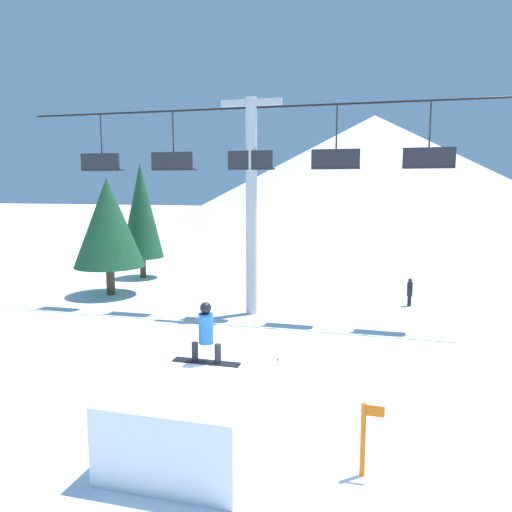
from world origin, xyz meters
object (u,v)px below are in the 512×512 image
object	(u,v)px
snow_ramp	(195,414)
snowboarder	(206,333)
trail_marker	(364,437)
pine_tree_near	(108,223)
distant_skier	(410,291)

from	to	relation	value
snow_ramp	snowboarder	bearing A→B (deg)	96.16
snow_ramp	trail_marker	xyz separation A→B (m)	(3.28, -0.07, 0.02)
pine_tree_near	distant_skier	xyz separation A→B (m)	(13.77, 1.31, -2.79)
distant_skier	trail_marker	bearing A→B (deg)	-95.30
snowboarder	snow_ramp	bearing A→B (deg)	-83.84
snow_ramp	trail_marker	distance (m)	3.28
snowboarder	trail_marker	world-z (taller)	snowboarder
trail_marker	pine_tree_near	bearing A→B (deg)	135.61
snow_ramp	distant_skier	distance (m)	14.23
snowboarder	distant_skier	size ratio (longest dim) A/B	1.21
trail_marker	distant_skier	xyz separation A→B (m)	(1.26, 13.56, -0.07)
trail_marker	distant_skier	bearing A→B (deg)	84.70
snow_ramp	trail_marker	size ratio (longest dim) A/B	2.41
snow_ramp	snowboarder	xyz separation A→B (m)	(-0.10, 0.93, 1.38)
snowboarder	pine_tree_near	xyz separation A→B (m)	(-9.14, 11.25, 1.34)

